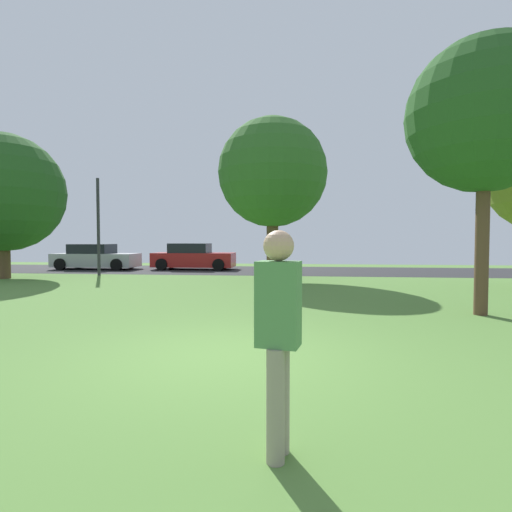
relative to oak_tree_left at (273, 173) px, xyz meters
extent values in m
plane|color=#547F38|center=(0.13, -11.10, -4.41)|extent=(44.00, 44.00, 0.00)
cube|color=#28282B|center=(0.13, 4.90, -4.40)|extent=(44.00, 6.40, 0.01)
cylinder|color=brown|center=(0.00, 0.00, -2.93)|extent=(0.49, 0.49, 2.96)
sphere|color=#2D6023|center=(0.00, 0.00, 0.02)|extent=(4.48, 4.48, 4.48)
cylinder|color=brown|center=(5.18, -7.32, -2.88)|extent=(0.29, 0.29, 3.05)
sphere|color=#23511E|center=(5.18, -7.32, -0.02)|extent=(3.35, 3.35, 3.35)
cylinder|color=brown|center=(-11.43, -0.77, -3.29)|extent=(0.46, 0.46, 2.23)
sphere|color=#23511E|center=(-11.43, -0.77, -0.74)|extent=(5.02, 5.02, 5.02)
cylinder|color=gray|center=(1.06, -13.66, -3.97)|extent=(0.14, 0.14, 0.87)
cylinder|color=gray|center=(1.03, -13.82, -3.97)|extent=(0.14, 0.14, 0.87)
cube|color=#51894C|center=(1.04, -13.74, -3.22)|extent=(0.36, 0.28, 0.65)
sphere|color=tan|center=(1.04, -13.74, -2.77)|extent=(0.23, 0.23, 0.23)
cube|color=#B7B7BC|center=(-10.22, 4.74, -3.89)|extent=(4.58, 1.77, 0.74)
cube|color=black|center=(-10.44, 4.74, -3.26)|extent=(2.20, 1.56, 0.52)
cylinder|color=black|center=(-8.61, 5.62, -4.09)|extent=(0.64, 0.22, 0.64)
cylinder|color=black|center=(-8.61, 3.85, -4.09)|extent=(0.64, 0.22, 0.64)
cylinder|color=black|center=(-11.82, 5.62, -4.09)|extent=(0.64, 0.22, 0.64)
cylinder|color=black|center=(-11.82, 3.85, -4.09)|extent=(0.64, 0.22, 0.64)
cube|color=#B21E1E|center=(-4.76, 5.25, -3.87)|extent=(4.47, 1.71, 0.78)
cube|color=black|center=(-4.98, 5.25, -3.22)|extent=(2.15, 1.51, 0.52)
cylinder|color=black|center=(-3.19, 6.10, -4.09)|extent=(0.64, 0.22, 0.64)
cylinder|color=black|center=(-3.19, 4.39, -4.09)|extent=(0.64, 0.22, 0.64)
cylinder|color=black|center=(-6.32, 6.10, -4.09)|extent=(0.64, 0.22, 0.64)
cylinder|color=black|center=(-6.32, 4.39, -4.09)|extent=(0.64, 0.22, 0.64)
cylinder|color=#2D2D33|center=(-8.16, 1.10, -2.16)|extent=(0.14, 0.14, 4.50)
camera|label=1|loc=(1.22, -16.80, -2.73)|focal=28.53mm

